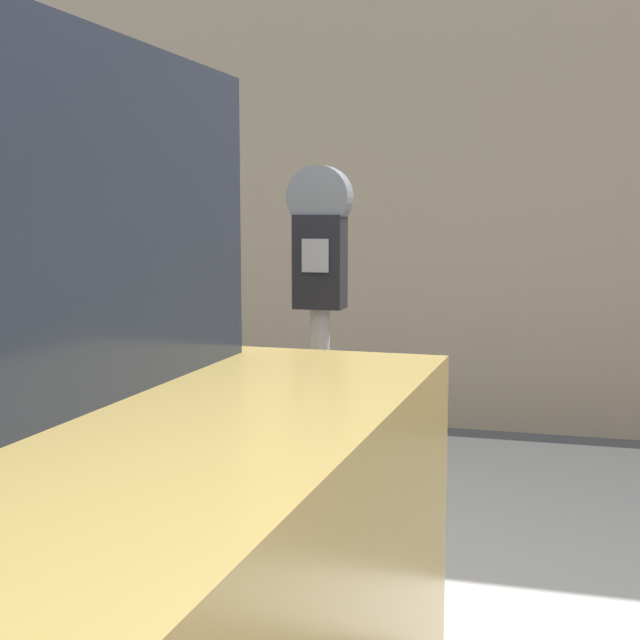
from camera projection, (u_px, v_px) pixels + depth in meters
The scene contains 3 objects.
sidewalk at pixel (302, 507), 4.46m from camera, with size 24.00×2.80×0.12m.
building_facade at pixel (393, 72), 6.32m from camera, with size 24.00×0.30×5.04m.
parking_meter at pixel (320, 310), 3.11m from camera, with size 0.22×0.12×1.57m.
Camera 1 is at (1.26, -1.93, 1.52)m, focal length 50.00 mm.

